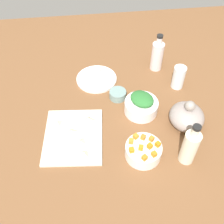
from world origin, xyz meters
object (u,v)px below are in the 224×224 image
at_px(cutting_board, 73,136).
at_px(plate_tofu, 97,79).
at_px(bowl_greens, 141,107).
at_px(bowl_small_side, 118,94).
at_px(drinking_glass_0, 179,77).
at_px(bottle_1, 157,55).
at_px(bowl_carrots, 143,151).
at_px(teapot, 187,116).
at_px(bottle_0, 190,147).

height_order(cutting_board, plate_tofu, plate_tofu).
height_order(bowl_greens, bowl_small_side, bowl_greens).
bearing_deg(drinking_glass_0, bottle_1, -154.22).
bearing_deg(cutting_board, bowl_greens, 109.34).
distance_m(bowl_carrots, bowl_small_side, 0.35).
bearing_deg(bowl_small_side, bottle_1, 130.30).
xyz_separation_m(teapot, bottle_0, (0.18, -0.05, 0.03)).
distance_m(bowl_greens, bowl_carrots, 0.24).
distance_m(bowl_carrots, drinking_glass_0, 0.46).
bearing_deg(bowl_small_side, teapot, 53.65).
xyz_separation_m(bowl_small_side, bottle_0, (0.38, 0.23, 0.07)).
relative_size(cutting_board, bottle_0, 1.40).
bearing_deg(bowl_greens, bowl_small_side, -137.62).
height_order(bottle_1, drinking_glass_0, bottle_1).
distance_m(cutting_board, bowl_carrots, 0.31).
height_order(plate_tofu, bowl_carrots, bowl_carrots).
xyz_separation_m(bowl_small_side, bottle_1, (-0.20, 0.23, 0.06)).
xyz_separation_m(plate_tofu, bottle_0, (0.52, 0.32, 0.08)).
bearing_deg(drinking_glass_0, bowl_carrots, -33.18).
distance_m(cutting_board, bowl_greens, 0.34).
relative_size(bowl_carrots, drinking_glass_0, 1.23).
xyz_separation_m(bowl_carrots, bowl_small_side, (-0.34, -0.06, -0.01)).
height_order(bottle_0, bottle_1, bottle_0).
relative_size(cutting_board, bowl_greens, 1.91).
relative_size(bowl_small_side, drinking_glass_0, 0.68).
height_order(cutting_board, bowl_small_side, bowl_small_side).
height_order(bowl_greens, teapot, teapot).
height_order(cutting_board, bowl_carrots, bowl_carrots).
xyz_separation_m(cutting_board, bottle_0, (0.16, 0.45, 0.08)).
bearing_deg(bowl_greens, bottle_0, 25.68).
distance_m(cutting_board, bottle_1, 0.62).
bearing_deg(bowl_greens, cutting_board, -70.66).
height_order(bowl_carrots, bowl_small_side, bowl_carrots).
bearing_deg(bowl_small_side, bowl_carrots, 9.57).
height_order(cutting_board, bowl_greens, bowl_greens).
bearing_deg(bowl_carrots, plate_tofu, -162.71).
bearing_deg(bowl_carrots, teapot, 122.22).
xyz_separation_m(bottle_0, drinking_glass_0, (-0.42, 0.08, -0.03)).
bearing_deg(drinking_glass_0, cutting_board, -64.06).
bearing_deg(drinking_glass_0, bowl_greens, -55.53).
xyz_separation_m(cutting_board, bowl_greens, (-0.11, 0.32, 0.03)).
relative_size(bowl_small_side, bottle_0, 0.39).
xyz_separation_m(bowl_greens, bowl_small_side, (-0.10, -0.09, -0.01)).
height_order(bowl_greens, bowl_carrots, bowl_greens).
relative_size(cutting_board, bottle_1, 1.43).
bearing_deg(bottle_0, cutting_board, -110.09).
distance_m(cutting_board, bowl_small_side, 0.31).
distance_m(cutting_board, bottle_0, 0.48).
xyz_separation_m(bowl_greens, bottle_0, (0.28, 0.13, 0.05)).
relative_size(bottle_0, bottle_1, 1.02).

